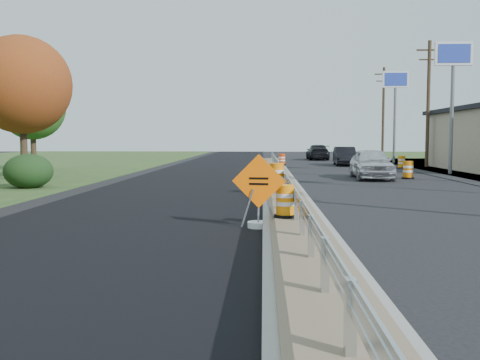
{
  "coord_description": "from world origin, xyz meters",
  "views": [
    {
      "loc": [
        -0.79,
        -16.75,
        2.19
      ],
      "look_at": [
        -1.4,
        -2.9,
        1.1
      ],
      "focal_mm": 40.0,
      "sensor_mm": 36.0,
      "label": 1
    }
  ],
  "objects_px": {
    "barrel_median_far": "(282,160)",
    "barrel_shoulder_mid": "(402,162)",
    "barrel_shoulder_far": "(348,157)",
    "car_dark_mid": "(345,156)",
    "car_dark_far": "(318,152)",
    "barrel_median_near": "(285,202)",
    "barrel_median_mid": "(277,176)",
    "caution_sign": "(259,209)",
    "barrel_shoulder_near": "(408,170)",
    "car_silver": "(371,163)"
  },
  "relations": [
    {
      "from": "barrel_median_far",
      "to": "barrel_shoulder_mid",
      "type": "relative_size",
      "value": 0.91
    },
    {
      "from": "barrel_shoulder_far",
      "to": "car_dark_mid",
      "type": "height_order",
      "value": "car_dark_mid"
    },
    {
      "from": "car_dark_mid",
      "to": "car_dark_far",
      "type": "height_order",
      "value": "car_dark_far"
    },
    {
      "from": "barrel_median_near",
      "to": "barrel_shoulder_far",
      "type": "distance_m",
      "value": 37.72
    },
    {
      "from": "car_dark_far",
      "to": "car_dark_mid",
      "type": "bearing_deg",
      "value": 96.14
    },
    {
      "from": "barrel_median_mid",
      "to": "caution_sign",
      "type": "bearing_deg",
      "value": -94.62
    },
    {
      "from": "barrel_median_far",
      "to": "barrel_median_mid",
      "type": "bearing_deg",
      "value": -92.64
    },
    {
      "from": "barrel_shoulder_near",
      "to": "barrel_shoulder_mid",
      "type": "relative_size",
      "value": 1.05
    },
    {
      "from": "car_silver",
      "to": "barrel_shoulder_near",
      "type": "bearing_deg",
      "value": 4.2
    },
    {
      "from": "barrel_shoulder_near",
      "to": "barrel_median_far",
      "type": "bearing_deg",
      "value": 124.24
    },
    {
      "from": "caution_sign",
      "to": "barrel_median_near",
      "type": "distance_m",
      "value": 0.72
    },
    {
      "from": "barrel_shoulder_mid",
      "to": "car_dark_far",
      "type": "distance_m",
      "value": 15.96
    },
    {
      "from": "barrel_median_near",
      "to": "car_dark_far",
      "type": "height_order",
      "value": "car_dark_far"
    },
    {
      "from": "barrel_median_far",
      "to": "barrel_shoulder_mid",
      "type": "bearing_deg",
      "value": 3.51
    },
    {
      "from": "car_silver",
      "to": "car_dark_mid",
      "type": "distance_m",
      "value": 14.12
    },
    {
      "from": "caution_sign",
      "to": "barrel_median_far",
      "type": "bearing_deg",
      "value": 93.93
    },
    {
      "from": "barrel_median_far",
      "to": "car_silver",
      "type": "distance_m",
      "value": 10.54
    },
    {
      "from": "barrel_shoulder_mid",
      "to": "caution_sign",
      "type": "bearing_deg",
      "value": -111.12
    },
    {
      "from": "caution_sign",
      "to": "car_silver",
      "type": "relative_size",
      "value": 0.37
    },
    {
      "from": "barrel_shoulder_far",
      "to": "car_silver",
      "type": "height_order",
      "value": "car_silver"
    },
    {
      "from": "barrel_median_far",
      "to": "barrel_shoulder_near",
      "type": "distance_m",
      "value": 11.47
    },
    {
      "from": "barrel_median_mid",
      "to": "barrel_shoulder_near",
      "type": "xyz_separation_m",
      "value": [
        7.27,
        8.38,
        -0.25
      ]
    },
    {
      "from": "barrel_median_near",
      "to": "barrel_shoulder_far",
      "type": "relative_size",
      "value": 0.97
    },
    {
      "from": "barrel_median_far",
      "to": "car_silver",
      "type": "relative_size",
      "value": 0.17
    },
    {
      "from": "barrel_median_near",
      "to": "barrel_median_far",
      "type": "relative_size",
      "value": 0.98
    },
    {
      "from": "barrel_shoulder_near",
      "to": "barrel_shoulder_far",
      "type": "xyz_separation_m",
      "value": [
        0.1,
        21.12,
        -0.06
      ]
    },
    {
      "from": "car_silver",
      "to": "car_dark_mid",
      "type": "relative_size",
      "value": 1.08
    },
    {
      "from": "caution_sign",
      "to": "barrel_shoulder_far",
      "type": "height_order",
      "value": "caution_sign"
    },
    {
      "from": "barrel_shoulder_near",
      "to": "barrel_shoulder_mid",
      "type": "xyz_separation_m",
      "value": [
        2.2,
        10.01,
        -0.02
      ]
    },
    {
      "from": "barrel_median_mid",
      "to": "car_silver",
      "type": "distance_m",
      "value": 9.85
    },
    {
      "from": "car_silver",
      "to": "car_dark_far",
      "type": "relative_size",
      "value": 0.94
    },
    {
      "from": "barrel_median_mid",
      "to": "car_dark_mid",
      "type": "distance_m",
      "value": 23.2
    },
    {
      "from": "barrel_median_near",
      "to": "barrel_median_far",
      "type": "bearing_deg",
      "value": 88.19
    },
    {
      "from": "barrel_shoulder_far",
      "to": "car_dark_mid",
      "type": "xyz_separation_m",
      "value": [
        -1.37,
        -7.08,
        0.35
      ]
    },
    {
      "from": "barrel_shoulder_mid",
      "to": "barrel_shoulder_far",
      "type": "xyz_separation_m",
      "value": [
        -2.1,
        11.11,
        -0.04
      ]
    },
    {
      "from": "barrel_median_far",
      "to": "car_dark_far",
      "type": "distance_m",
      "value": 16.37
    },
    {
      "from": "caution_sign",
      "to": "barrel_median_far",
      "type": "xyz_separation_m",
      "value": [
        1.45,
        25.62,
        0.17
      ]
    },
    {
      "from": "car_dark_mid",
      "to": "caution_sign",
      "type": "bearing_deg",
      "value": -99.43
    },
    {
      "from": "barrel_median_mid",
      "to": "barrel_shoulder_far",
      "type": "distance_m",
      "value": 30.41
    },
    {
      "from": "caution_sign",
      "to": "barrel_shoulder_near",
      "type": "height_order",
      "value": "caution_sign"
    },
    {
      "from": "barrel_shoulder_near",
      "to": "caution_sign",
      "type": "bearing_deg",
      "value": -116.08
    },
    {
      "from": "barrel_median_near",
      "to": "barrel_shoulder_near",
      "type": "relative_size",
      "value": 0.85
    },
    {
      "from": "barrel_shoulder_far",
      "to": "car_dark_mid",
      "type": "distance_m",
      "value": 7.22
    },
    {
      "from": "barrel_shoulder_near",
      "to": "car_dark_far",
      "type": "distance_m",
      "value": 25.42
    },
    {
      "from": "barrel_shoulder_far",
      "to": "barrel_shoulder_mid",
      "type": "bearing_deg",
      "value": -79.31
    },
    {
      "from": "car_silver",
      "to": "barrel_median_near",
      "type": "bearing_deg",
      "value": -106.22
    },
    {
      "from": "barrel_median_far",
      "to": "barrel_shoulder_far",
      "type": "distance_m",
      "value": 13.36
    },
    {
      "from": "barrel_median_mid",
      "to": "barrel_shoulder_near",
      "type": "distance_m",
      "value": 11.1
    },
    {
      "from": "barrel_median_far",
      "to": "car_dark_far",
      "type": "xyz_separation_m",
      "value": [
        4.15,
        15.84,
        0.13
      ]
    },
    {
      "from": "caution_sign",
      "to": "barrel_median_mid",
      "type": "distance_m",
      "value": 7.79
    }
  ]
}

